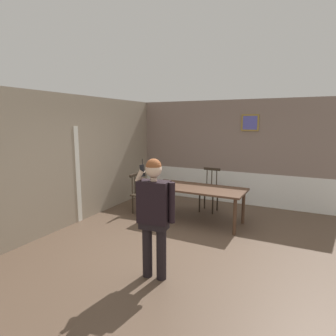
% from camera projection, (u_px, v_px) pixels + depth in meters
% --- Properties ---
extents(ground_plane, '(6.78, 6.78, 0.00)m').
position_uv_depth(ground_plane, '(186.00, 244.00, 5.12)').
color(ground_plane, brown).
extents(room_back_partition, '(5.32, 0.17, 2.76)m').
position_uv_depth(room_back_partition, '(231.00, 154.00, 7.63)').
color(room_back_partition, gray).
rests_on(room_back_partition, ground_plane).
extents(room_left_partition, '(0.13, 6.16, 2.76)m').
position_uv_depth(room_left_partition, '(72.00, 160.00, 6.07)').
color(room_left_partition, gray).
rests_on(room_left_partition, ground_plane).
extents(dining_table, '(2.11, 0.96, 0.78)m').
position_uv_depth(dining_table, '(197.00, 191.00, 6.19)').
color(dining_table, '#4C3323').
rests_on(dining_table, ground_plane).
extents(chair_near_window, '(0.43, 0.43, 1.06)m').
position_uv_depth(chair_near_window, '(209.00, 192.00, 6.97)').
color(chair_near_window, '#2D2319').
rests_on(chair_near_window, ground_plane).
extents(chair_by_doorway, '(0.49, 0.49, 0.95)m').
position_uv_depth(chair_by_doorway, '(141.00, 193.00, 6.88)').
color(chair_by_doorway, '#2D2319').
rests_on(chair_by_doorway, ground_plane).
extents(person_figure, '(0.58, 0.28, 1.71)m').
position_uv_depth(person_figure, '(154.00, 210.00, 3.89)').
color(person_figure, black).
rests_on(person_figure, ground_plane).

